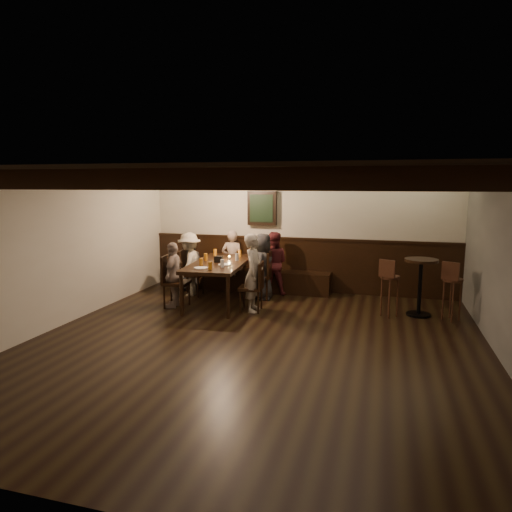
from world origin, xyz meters
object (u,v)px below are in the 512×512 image
(dining_table, at_px, (219,265))
(person_right_near, at_px, (262,266))
(person_left_near, at_px, (190,264))
(person_bench_right, at_px, (273,263))
(person_bench_centre, at_px, (232,260))
(high_top_table, at_px, (420,279))
(person_right_far, at_px, (254,273))
(chair_left_far, at_px, (176,291))
(bar_stool_left, at_px, (389,295))
(chair_right_far, at_px, (252,296))
(bar_stool_right, at_px, (452,299))
(chair_left_near, at_px, (191,282))
(person_bench_left, at_px, (190,263))
(chair_right_near, at_px, (261,284))
(person_left_far, at_px, (174,275))

(dining_table, relative_size, person_right_near, 1.68)
(person_left_near, bearing_deg, person_bench_right, 105.26)
(dining_table, bearing_deg, person_bench_centre, 90.00)
(person_bench_centre, height_order, high_top_table, person_bench_centre)
(dining_table, xyz_separation_m, person_right_far, (0.79, -0.38, -0.03))
(chair_left_far, height_order, person_bench_centre, person_bench_centre)
(person_right_near, xyz_separation_m, bar_stool_left, (2.42, -0.60, -0.28))
(chair_right_far, relative_size, person_bench_right, 0.69)
(chair_right_far, distance_m, person_right_near, 0.98)
(person_left_near, height_order, bar_stool_right, person_left_near)
(person_bench_centre, bearing_deg, person_left_near, 38.66)
(chair_left_near, distance_m, person_bench_left, 0.57)
(dining_table, distance_m, person_bench_right, 1.28)
(chair_left_far, xyz_separation_m, chair_right_near, (1.35, 1.03, -0.01))
(chair_left_near, relative_size, person_bench_left, 0.80)
(chair_right_near, distance_m, person_bench_left, 1.71)
(person_left_far, relative_size, person_right_near, 0.93)
(person_bench_centre, bearing_deg, chair_left_near, 39.82)
(chair_right_near, height_order, person_right_far, person_right_far)
(dining_table, relative_size, high_top_table, 2.20)
(person_bench_right, bearing_deg, person_left_near, 15.26)
(chair_left_near, xyz_separation_m, bar_stool_left, (3.89, -0.47, 0.09))
(person_bench_centre, height_order, person_left_far, person_bench_centre)
(person_left_far, xyz_separation_m, person_right_near, (1.41, 1.03, 0.04))
(chair_left_far, relative_size, chair_right_far, 1.09)
(person_right_far, relative_size, high_top_table, 1.40)
(chair_left_near, bearing_deg, person_left_near, -90.00)
(person_bench_left, relative_size, bar_stool_left, 1.16)
(person_bench_left, height_order, person_right_near, person_right_near)
(chair_right_near, bearing_deg, person_bench_left, 74.47)
(person_left_far, distance_m, person_right_near, 1.75)
(chair_right_far, distance_m, person_bench_centre, 1.71)
(chair_left_far, distance_m, person_right_near, 1.76)
(person_right_near, distance_m, person_right_far, 0.90)
(person_bench_left, distance_m, high_top_table, 4.66)
(person_bench_centre, bearing_deg, person_right_near, 141.34)
(person_bench_centre, distance_m, person_left_far, 1.68)
(chair_right_far, xyz_separation_m, person_bench_right, (0.06, 1.36, 0.38))
(person_left_far, bearing_deg, chair_left_near, 178.07)
(chair_right_far, xyz_separation_m, person_bench_left, (-1.74, 1.20, 0.32))
(chair_right_near, bearing_deg, person_left_far, 121.48)
(chair_right_near, xyz_separation_m, chair_right_far, (0.08, -0.90, -0.01))
(person_right_near, distance_m, bar_stool_left, 2.51)
(chair_left_far, distance_m, person_left_near, 0.97)
(person_bench_centre, xyz_separation_m, person_bench_right, (0.91, -0.07, -0.00))
(person_left_near, height_order, person_right_far, person_right_far)
(person_right_far, relative_size, bar_stool_left, 1.38)
(chair_right_near, relative_size, high_top_table, 0.94)
(person_bench_right, bearing_deg, dining_table, 45.00)
(person_left_far, bearing_deg, person_right_near, 120.96)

